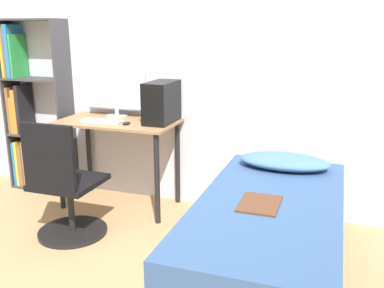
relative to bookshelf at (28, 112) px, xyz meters
name	(u,v)px	position (x,y,z in m)	size (l,w,h in m)	color
ground_plane	(94,277)	(1.44, -1.25, -0.76)	(14.00, 14.00, 0.00)	tan
wall_back	(172,63)	(1.44, 0.16, 0.49)	(8.00, 0.05, 2.50)	silver
desk	(118,136)	(1.06, -0.15, -0.11)	(1.02, 0.56, 0.78)	#997047
bookshelf	(28,112)	(0.00, 0.00, 0.00)	(0.63, 0.26, 1.63)	#38383D
office_chair	(65,194)	(0.96, -0.83, -0.41)	(0.53, 0.53, 0.91)	black
bed	(268,237)	(2.48, -0.81, -0.51)	(0.90, 1.88, 0.50)	#4C3D2D
pillow	(284,161)	(2.48, -0.13, -0.20)	(0.69, 0.36, 0.11)	teal
magazine	(259,204)	(2.43, -0.89, -0.25)	(0.24, 0.32, 0.01)	#56331E
monitor	(116,90)	(0.96, 0.02, 0.25)	(0.58, 0.19, 0.44)	#B7B7BC
keyboard	(102,121)	(0.97, -0.26, 0.03)	(0.35, 0.11, 0.02)	silver
pc_tower	(162,102)	(1.44, -0.09, 0.19)	(0.20, 0.39, 0.34)	black
mouse	(126,123)	(1.20, -0.26, 0.03)	(0.06, 0.09, 0.02)	black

